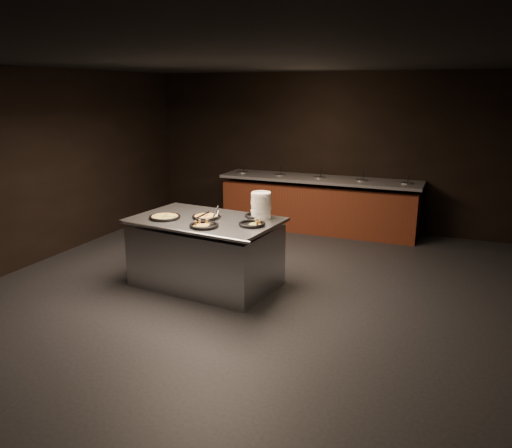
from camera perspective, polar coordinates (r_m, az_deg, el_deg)
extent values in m
cube|color=black|center=(6.35, -1.76, -8.86)|extent=(7.00, 8.00, 0.01)
cube|color=black|center=(5.81, -2.00, 18.36)|extent=(7.00, 8.00, 0.01)
cube|color=black|center=(9.66, 8.03, 8.28)|extent=(7.00, 0.01, 2.90)
cube|color=black|center=(8.00, -25.53, 5.56)|extent=(0.01, 8.00, 2.90)
cube|color=#592315|center=(9.43, 7.15, 1.82)|extent=(3.60, 0.75, 0.85)
cube|color=slate|center=(9.32, 7.26, 5.10)|extent=(3.70, 0.83, 0.05)
cube|color=#311B0B|center=(9.52, 7.07, -0.44)|extent=(3.60, 0.69, 0.08)
cylinder|color=#B1B3B8|center=(9.83, -1.53, 5.77)|extent=(0.22, 0.22, 0.08)
cylinder|color=#547A31|center=(9.83, -1.53, 5.91)|extent=(0.19, 0.19, 0.02)
cylinder|color=black|center=(9.78, -1.42, 6.37)|extent=(0.04, 0.10, 0.19)
cylinder|color=#B1B3B8|center=(9.55, 2.75, 5.47)|extent=(0.22, 0.22, 0.08)
cylinder|color=#547A31|center=(9.54, 2.75, 5.62)|extent=(0.19, 0.19, 0.02)
cylinder|color=black|center=(9.50, 2.89, 6.10)|extent=(0.04, 0.10, 0.19)
cylinder|color=#B1B3B8|center=(9.32, 7.26, 5.13)|extent=(0.22, 0.22, 0.08)
cylinder|color=#547A31|center=(9.31, 7.26, 5.28)|extent=(0.19, 0.19, 0.02)
cylinder|color=black|center=(9.27, 7.43, 5.77)|extent=(0.04, 0.10, 0.19)
cylinder|color=#B1B3B8|center=(9.15, 11.95, 4.74)|extent=(0.22, 0.22, 0.08)
cylinder|color=#547A31|center=(9.14, 11.96, 4.90)|extent=(0.19, 0.19, 0.02)
cylinder|color=black|center=(9.11, 12.15, 5.39)|extent=(0.04, 0.10, 0.19)
cylinder|color=#B1B3B8|center=(9.04, 16.79, 4.31)|extent=(0.22, 0.22, 0.08)
cylinder|color=#547A31|center=(9.04, 16.80, 4.46)|extent=(0.19, 0.19, 0.02)
cylinder|color=black|center=(9.00, 17.02, 4.96)|extent=(0.04, 0.10, 0.19)
cube|color=#B1B3B8|center=(6.78, -5.73, -3.54)|extent=(1.95, 1.32, 0.83)
cube|color=#B1B3B8|center=(6.65, -5.83, 0.43)|extent=(2.04, 1.41, 0.04)
cylinder|color=#B1B3B8|center=(6.14, -8.48, -0.89)|extent=(1.91, 0.25, 0.04)
cylinder|color=silver|center=(6.60, 0.58, 2.13)|extent=(0.26, 0.26, 0.35)
cylinder|color=black|center=(6.74, -10.38, 0.68)|extent=(0.39, 0.39, 0.01)
torus|color=black|center=(6.73, -10.39, 0.81)|extent=(0.42, 0.42, 0.04)
torus|color=#A77C2B|center=(6.73, -10.39, 0.83)|extent=(0.35, 0.35, 0.03)
cylinder|color=#D5BF55|center=(6.73, -10.39, 0.81)|extent=(0.31, 0.31, 0.02)
cube|color=black|center=(6.73, -10.39, 0.89)|extent=(0.09, 0.30, 0.00)
cube|color=black|center=(6.73, -10.39, 0.89)|extent=(0.30, 0.09, 0.00)
cylinder|color=black|center=(6.68, -5.71, 0.73)|extent=(0.35, 0.35, 0.01)
torus|color=black|center=(6.67, -5.71, 0.87)|extent=(0.38, 0.38, 0.04)
torus|color=#A77C2B|center=(6.67, -5.71, 0.88)|extent=(0.31, 0.31, 0.03)
cylinder|color=gold|center=(6.67, -5.71, 0.87)|extent=(0.27, 0.27, 0.02)
cube|color=black|center=(6.67, -5.71, 0.94)|extent=(0.07, 0.27, 0.00)
cube|color=black|center=(6.67, -5.71, 0.94)|extent=(0.27, 0.07, 0.00)
cylinder|color=black|center=(6.70, 0.21, 0.86)|extent=(0.33, 0.33, 0.01)
torus|color=black|center=(6.70, 0.21, 1.00)|extent=(0.35, 0.35, 0.04)
cylinder|color=black|center=(6.25, -5.96, -0.28)|extent=(0.34, 0.34, 0.01)
torus|color=black|center=(6.25, -5.96, -0.14)|extent=(0.37, 0.37, 0.04)
cylinder|color=black|center=(6.28, -0.46, -0.11)|extent=(0.32, 0.32, 0.01)
torus|color=black|center=(6.28, -0.46, 0.03)|extent=(0.34, 0.34, 0.04)
cube|color=#B1B3B8|center=(6.74, -4.27, 1.04)|extent=(0.12, 0.13, 0.00)
cylinder|color=black|center=(6.56, -4.64, 1.38)|extent=(0.05, 0.21, 0.13)
cylinder|color=#B1B3B8|center=(6.65, -4.45, 1.11)|extent=(0.03, 0.11, 0.08)
cube|color=#B1B3B8|center=(6.36, -4.83, 0.18)|extent=(0.11, 0.09, 0.00)
cylinder|color=black|center=(6.42, -6.16, 1.00)|extent=(0.21, 0.03, 0.12)
cylinder|color=#B1B3B8|center=(6.39, -5.49, 0.50)|extent=(0.11, 0.02, 0.08)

